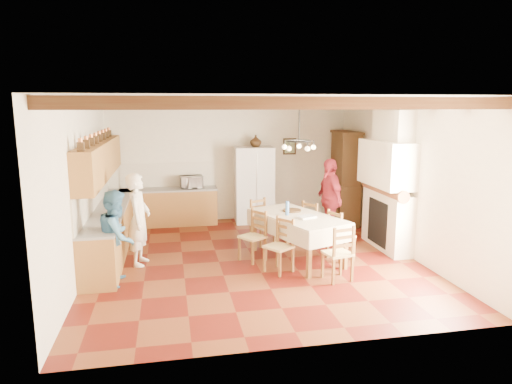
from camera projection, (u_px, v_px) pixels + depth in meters
floor at (254, 260)px, 8.67m from camera, size 6.00×6.50×0.02m
ceiling at (254, 98)px, 8.11m from camera, size 6.00×6.50×0.02m
wall_back at (230, 161)px, 11.53m from camera, size 6.00×0.02×3.00m
wall_front at (306, 227)px, 5.24m from camera, size 6.00×0.02×3.00m
wall_left at (82, 187)px, 7.83m from camera, size 0.02×6.50×3.00m
wall_right at (404, 177)px, 8.95m from camera, size 0.02×6.50×3.00m
ceiling_beams at (254, 104)px, 8.13m from camera, size 6.00×6.30×0.16m
lower_cabinets_left at (111, 230)px, 9.10m from camera, size 0.60×4.30×0.86m
lower_cabinets_back at (169, 208)px, 11.14m from camera, size 2.30×0.60×0.86m
countertop_left at (110, 208)px, 9.01m from camera, size 0.62×4.30×0.04m
countertop_back at (169, 189)px, 11.06m from camera, size 2.34×0.62×0.04m
backsplash_left at (94, 193)px, 8.90m from camera, size 0.03×4.30×0.60m
backsplash_back at (168, 175)px, 11.27m from camera, size 2.30×0.03×0.60m
upper_cabinets at (100, 160)px, 8.81m from camera, size 0.35×4.20×0.70m
fireplace at (385, 181)px, 9.11m from camera, size 0.56×1.60×2.80m
wall_picture at (290, 146)px, 11.73m from camera, size 0.34×0.03×0.42m
refrigerator at (254, 184)px, 11.39m from camera, size 0.99×0.83×1.89m
hutch at (345, 177)px, 11.27m from camera, size 0.68×1.31×2.27m
dining_table at (297, 220)px, 8.54m from camera, size 1.65×2.21×0.86m
chandelier at (299, 141)px, 8.27m from camera, size 0.47×0.47×0.03m
chair_left_near at (279, 246)px, 7.94m from camera, size 0.57×0.57×0.96m
chair_left_far at (253, 236)px, 8.53m from camera, size 0.57×0.57×0.96m
chair_right_near at (341, 235)px, 8.62m from camera, size 0.52×0.53×0.96m
chair_right_far at (315, 223)px, 9.44m from camera, size 0.56×0.57×0.96m
chair_end_near at (338, 252)px, 7.58m from camera, size 0.49×0.48×0.96m
chair_end_far at (263, 222)px, 9.55m from camera, size 0.55×0.54×0.96m
person_man at (139, 219)px, 8.28m from camera, size 0.51×0.68×1.69m
person_woman_blue at (117, 237)px, 7.41m from camera, size 0.68×0.82×1.55m
person_woman_red at (329, 199)px, 9.93m from camera, size 0.51×1.07×1.77m
microwave at (192, 182)px, 11.13m from camera, size 0.57×0.42×0.30m
fridge_vase at (256, 141)px, 11.20m from camera, size 0.31×0.31×0.29m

